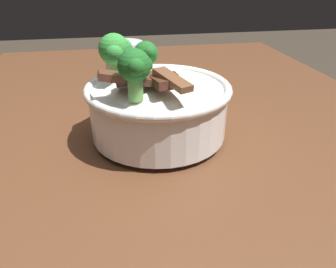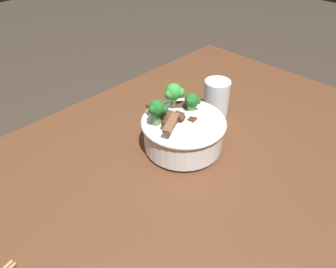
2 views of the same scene
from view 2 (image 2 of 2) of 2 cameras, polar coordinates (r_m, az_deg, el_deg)
dining_table at (r=0.84m, az=0.27°, el=-10.65°), size 1.38×0.84×0.81m
rice_bowl at (r=0.80m, az=2.66°, el=1.01°), size 0.21×0.21×0.16m
drinking_glass at (r=0.95m, az=8.68°, el=6.15°), size 0.08×0.08×0.11m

